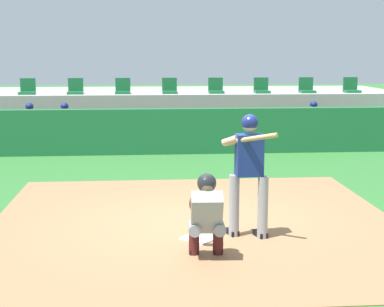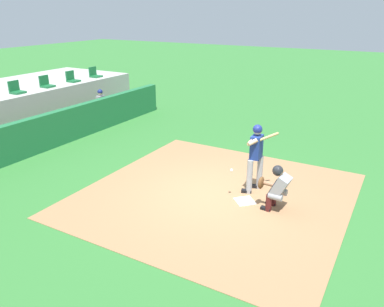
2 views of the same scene
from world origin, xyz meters
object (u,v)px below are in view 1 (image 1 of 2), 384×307
object	(u,v)px
dugout_player_1	(29,126)
stadium_seat_2	(75,90)
dugout_player_2	(65,126)
catcher_crouched	(206,212)
home_plate	(200,238)
stadium_seat_4	(170,89)
stadium_seat_1	(27,90)
dugout_player_3	(314,123)
stadium_seat_6	(262,89)
stadium_seat_5	(216,89)
batter_at_plate	(248,168)
stadium_seat_3	(123,89)
stadium_seat_7	(307,88)
stadium_seat_8	(351,88)

from	to	relation	value
dugout_player_1	stadium_seat_2	world-z (taller)	stadium_seat_2
dugout_player_2	catcher_crouched	bearing A→B (deg)	-71.47
home_plate	stadium_seat_4	xyz separation A→B (m)	(0.00, 10.18, 1.51)
catcher_crouched	home_plate	bearing A→B (deg)	90.20
catcher_crouched	stadium_seat_1	size ratio (longest dim) A/B	3.17
dugout_player_1	stadium_seat_4	distance (m)	4.51
dugout_player_3	stadium_seat_6	bearing A→B (deg)	119.00
stadium_seat_4	stadium_seat_5	world-z (taller)	same
stadium_seat_5	stadium_seat_1	bearing A→B (deg)	180.00
dugout_player_2	batter_at_plate	bearing A→B (deg)	-65.67
dugout_player_3	batter_at_plate	bearing A→B (deg)	-112.30
home_plate	stadium_seat_1	bearing A→B (deg)	113.06
dugout_player_2	dugout_player_3	size ratio (longest dim) A/B	1.00
catcher_crouched	dugout_player_1	xyz separation A→B (m)	(-3.93, 8.89, 0.07)
stadium_seat_2	stadium_seat_5	distance (m)	4.33
home_plate	dugout_player_1	size ratio (longest dim) A/B	0.34
stadium_seat_3	stadium_seat_5	xyz separation A→B (m)	(2.89, 0.00, 0.00)
home_plate	stadium_seat_7	bearing A→B (deg)	66.94
stadium_seat_3	stadium_seat_7	distance (m)	5.78
dugout_player_3	home_plate	bearing A→B (deg)	-116.25
catcher_crouched	dugout_player_1	bearing A→B (deg)	113.85
stadium_seat_1	stadium_seat_3	size ratio (longest dim) A/B	1.00
stadium_seat_8	stadium_seat_3	bearing A→B (deg)	180.00
dugout_player_1	stadium_seat_5	xyz separation A→B (m)	(5.37, 2.03, 0.86)
stadium_seat_2	stadium_seat_3	xyz separation A→B (m)	(1.44, 0.00, 0.00)
home_plate	stadium_seat_7	size ratio (longest dim) A/B	0.92
catcher_crouched	dugout_player_3	bearing A→B (deg)	65.71
stadium_seat_1	stadium_seat_4	world-z (taller)	same
stadium_seat_8	stadium_seat_1	bearing A→B (deg)	180.00
batter_at_plate	dugout_player_1	bearing A→B (deg)	119.66
dugout_player_1	stadium_seat_5	distance (m)	5.81
dugout_player_3	stadium_seat_8	bearing A→B (deg)	49.12
catcher_crouched	stadium_seat_7	size ratio (longest dim) A/B	3.17
dugout_player_1	stadium_seat_6	distance (m)	7.17
dugout_player_3	stadium_seat_4	world-z (taller)	stadium_seat_4
catcher_crouched	stadium_seat_3	size ratio (longest dim) A/B	3.17
catcher_crouched	dugout_player_2	xyz separation A→B (m)	(-2.98, 8.89, 0.07)
stadium_seat_6	stadium_seat_7	size ratio (longest dim) A/B	1.00
stadium_seat_1	stadium_seat_8	bearing A→B (deg)	0.00
home_plate	dugout_player_1	distance (m)	9.07
batter_at_plate	stadium_seat_1	bearing A→B (deg)	116.34
catcher_crouched	stadium_seat_8	size ratio (longest dim) A/B	3.17
stadium_seat_8	catcher_crouched	bearing A→B (deg)	-117.85
stadium_seat_3	catcher_crouched	bearing A→B (deg)	-82.46
stadium_seat_6	stadium_seat_8	xyz separation A→B (m)	(2.89, 0.00, 0.00)
home_plate	stadium_seat_3	world-z (taller)	stadium_seat_3
stadium_seat_8	stadium_seat_2	bearing A→B (deg)	180.00
batter_at_plate	stadium_seat_2	xyz separation A→B (m)	(-3.58, 10.15, 0.50)
batter_at_plate	stadium_seat_1	distance (m)	11.33
dugout_player_3	stadium_seat_6	size ratio (longest dim) A/B	2.71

